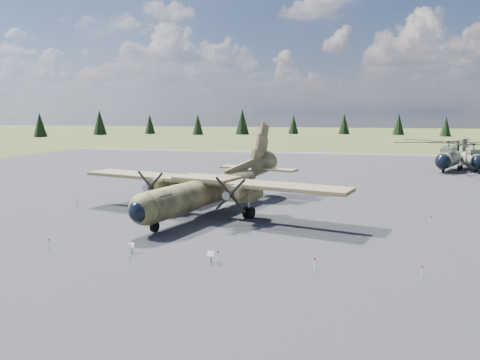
# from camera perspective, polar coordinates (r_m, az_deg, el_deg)

# --- Properties ---
(ground) EXTENTS (500.00, 500.00, 0.00)m
(ground) POSITION_cam_1_polar(r_m,az_deg,el_deg) (42.80, -0.25, -4.43)
(ground) COLOR brown
(ground) RESTS_ON ground
(apron) EXTENTS (120.00, 120.00, 0.04)m
(apron) POSITION_cam_1_polar(r_m,az_deg,el_deg) (52.37, 2.35, -2.08)
(apron) COLOR #5B5C60
(apron) RESTS_ON ground
(transport_plane) EXTENTS (26.73, 23.91, 8.88)m
(transport_plane) POSITION_cam_1_polar(r_m,az_deg,el_deg) (43.98, -3.44, -0.72)
(transport_plane) COLOR #363A1F
(transport_plane) RESTS_ON ground
(helicopter_near) EXTENTS (24.79, 24.79, 4.82)m
(helicopter_near) POSITION_cam_1_polar(r_m,az_deg,el_deg) (82.31, 24.14, 3.39)
(helicopter_near) COLOR gray
(helicopter_near) RESTS_ON ground
(helicopter_mid) EXTENTS (18.12, 20.85, 4.40)m
(helicopter_mid) POSITION_cam_1_polar(r_m,az_deg,el_deg) (84.58, 26.47, 3.16)
(helicopter_mid) COLOR gray
(helicopter_mid) RESTS_ON ground
(info_placard_left) EXTENTS (0.51, 0.31, 0.75)m
(info_placard_left) POSITION_cam_1_polar(r_m,az_deg,el_deg) (32.58, -13.09, -7.83)
(info_placard_left) COLOR gray
(info_placard_left) RESTS_ON ground
(info_placard_right) EXTENTS (0.53, 0.33, 0.78)m
(info_placard_right) POSITION_cam_1_polar(r_m,az_deg,el_deg) (29.83, -3.59, -9.10)
(info_placard_right) COLOR gray
(info_placard_right) RESTS_ON ground
(barrier_fence) EXTENTS (33.12, 29.62, 0.85)m
(barrier_fence) POSITION_cam_1_polar(r_m,az_deg,el_deg) (42.73, -0.87, -3.76)
(barrier_fence) COLOR white
(barrier_fence) RESTS_ON ground
(treeline) EXTENTS (332.38, 337.40, 10.88)m
(treeline) POSITION_cam_1_polar(r_m,az_deg,el_deg) (35.39, -7.98, 0.50)
(treeline) COLOR black
(treeline) RESTS_ON ground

